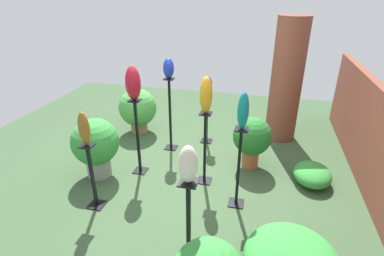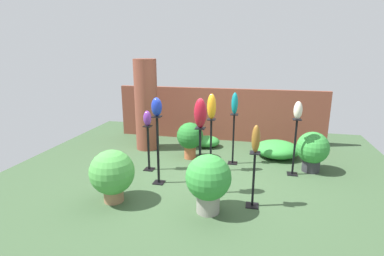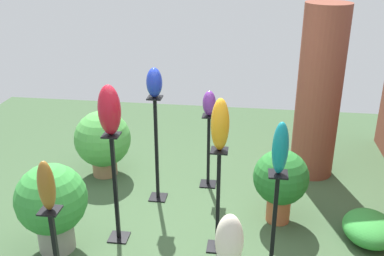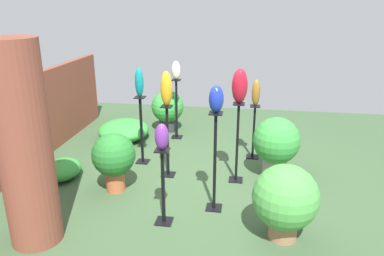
# 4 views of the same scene
# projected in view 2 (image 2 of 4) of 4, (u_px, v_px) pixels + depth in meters

# --- Properties ---
(ground_plane) EXTENTS (8.00, 8.00, 0.00)m
(ground_plane) POSITION_uv_depth(u_px,v_px,m) (199.00, 179.00, 5.78)
(ground_plane) COLOR #385133
(brick_wall_back) EXTENTS (5.60, 0.12, 1.42)m
(brick_wall_back) POSITION_uv_depth(u_px,v_px,m) (219.00, 114.00, 8.14)
(brick_wall_back) COLOR brown
(brick_wall_back) RESTS_ON ground
(brick_pillar) EXTENTS (0.55, 0.55, 2.21)m
(brick_pillar) POSITION_uv_depth(u_px,v_px,m) (146.00, 105.00, 7.30)
(brick_pillar) COLOR brown
(brick_pillar) RESTS_ON ground
(pedestal_ruby) EXTENTS (0.20, 0.20, 1.18)m
(pedestal_ruby) POSITION_uv_depth(u_px,v_px,m) (200.00, 164.00, 5.06)
(pedestal_ruby) COLOR black
(pedestal_ruby) RESTS_ON ground
(pedestal_bronze) EXTENTS (0.20, 0.20, 0.91)m
(pedestal_bronze) POSITION_uv_depth(u_px,v_px,m) (253.00, 182.00, 4.68)
(pedestal_bronze) COLOR black
(pedestal_bronze) RESTS_ON ground
(pedestal_teal) EXTENTS (0.20, 0.20, 1.10)m
(pedestal_teal) POSITION_uv_depth(u_px,v_px,m) (233.00, 141.00, 6.43)
(pedestal_teal) COLOR black
(pedestal_teal) RESTS_ON ground
(pedestal_amber) EXTENTS (0.20, 0.20, 1.09)m
(pedestal_amber) POSITION_uv_depth(u_px,v_px,m) (211.00, 148.00, 6.03)
(pedestal_amber) COLOR black
(pedestal_amber) RESTS_ON ground
(pedestal_ivory) EXTENTS (0.20, 0.20, 1.14)m
(pedestal_ivory) POSITION_uv_depth(u_px,v_px,m) (294.00, 150.00, 5.85)
(pedestal_ivory) COLOR black
(pedestal_ivory) RESTS_ON ground
(pedestal_cobalt) EXTENTS (0.20, 0.20, 1.28)m
(pedestal_cobalt) POSITION_uv_depth(u_px,v_px,m) (158.00, 153.00, 5.45)
(pedestal_cobalt) COLOR black
(pedestal_cobalt) RESTS_ON ground
(pedestal_violet) EXTENTS (0.20, 0.20, 0.94)m
(pedestal_violet) POSITION_uv_depth(u_px,v_px,m) (149.00, 150.00, 6.11)
(pedestal_violet) COLOR black
(pedestal_violet) RESTS_ON ground
(art_vase_ruby) EXTENTS (0.21, 0.22, 0.49)m
(art_vase_ruby) POSITION_uv_depth(u_px,v_px,m) (200.00, 113.00, 4.83)
(art_vase_ruby) COLOR maroon
(art_vase_ruby) RESTS_ON pedestal_ruby
(art_vase_bronze) EXTENTS (0.13, 0.14, 0.43)m
(art_vase_bronze) POSITION_uv_depth(u_px,v_px,m) (256.00, 139.00, 4.49)
(art_vase_bronze) COLOR brown
(art_vase_bronze) RESTS_ON pedestal_bronze
(art_vase_teal) EXTENTS (0.14, 0.13, 0.46)m
(art_vase_teal) POSITION_uv_depth(u_px,v_px,m) (235.00, 103.00, 6.22)
(art_vase_teal) COLOR #0F727A
(art_vase_teal) RESTS_ON pedestal_teal
(art_vase_amber) EXTENTS (0.18, 0.17, 0.50)m
(art_vase_amber) POSITION_uv_depth(u_px,v_px,m) (212.00, 107.00, 5.82)
(art_vase_amber) COLOR orange
(art_vase_amber) RESTS_ON pedestal_amber
(art_vase_ivory) EXTENTS (0.16, 0.16, 0.34)m
(art_vase_ivory) POSITION_uv_depth(u_px,v_px,m) (298.00, 110.00, 5.65)
(art_vase_ivory) COLOR beige
(art_vase_ivory) RESTS_ON pedestal_ivory
(art_vase_cobalt) EXTENTS (0.19, 0.17, 0.33)m
(art_vase_cobalt) POSITION_uv_depth(u_px,v_px,m) (157.00, 107.00, 5.23)
(art_vase_cobalt) COLOR #192D9E
(art_vase_cobalt) RESTS_ON pedestal_cobalt
(art_vase_violet) EXTENTS (0.16, 0.16, 0.31)m
(art_vase_violet) POSITION_uv_depth(u_px,v_px,m) (147.00, 118.00, 5.94)
(art_vase_violet) COLOR #6B2D8C
(art_vase_violet) RESTS_ON pedestal_violet
(potted_plant_walkway_edge) EXTENTS (0.60, 0.60, 0.84)m
(potted_plant_walkway_edge) POSITION_uv_depth(u_px,v_px,m) (190.00, 137.00, 6.74)
(potted_plant_walkway_edge) COLOR #B25B38
(potted_plant_walkway_edge) RESTS_ON ground
(potted_plant_near_pillar) EXTENTS (0.64, 0.64, 0.83)m
(potted_plant_near_pillar) POSITION_uv_depth(u_px,v_px,m) (313.00, 149.00, 6.03)
(potted_plant_near_pillar) COLOR #2D2D33
(potted_plant_near_pillar) RESTS_ON ground
(potted_plant_front_right) EXTENTS (0.69, 0.69, 0.92)m
(potted_plant_front_right) POSITION_uv_depth(u_px,v_px,m) (208.00, 180.00, 4.48)
(potted_plant_front_right) COLOR gray
(potted_plant_front_right) RESTS_ON ground
(potted_plant_back_center) EXTENTS (0.73, 0.73, 0.87)m
(potted_plant_back_center) POSITION_uv_depth(u_px,v_px,m) (112.00, 173.00, 4.81)
(potted_plant_back_center) COLOR #936B4C
(potted_plant_back_center) RESTS_ON ground
(foliage_bed_east) EXTENTS (0.64, 0.54, 0.28)m
(foliage_bed_east) POSITION_uv_depth(u_px,v_px,m) (207.00, 141.00, 7.65)
(foliage_bed_east) COLOR #338C38
(foliage_bed_east) RESTS_ON ground
(foliage_bed_west) EXTENTS (1.00, 0.95, 0.37)m
(foliage_bed_west) POSITION_uv_depth(u_px,v_px,m) (277.00, 149.00, 6.91)
(foliage_bed_west) COLOR #338C38
(foliage_bed_west) RESTS_ON ground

